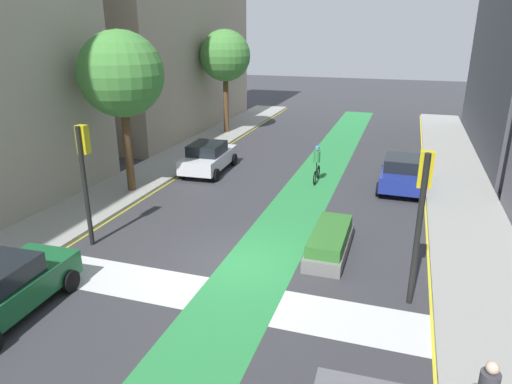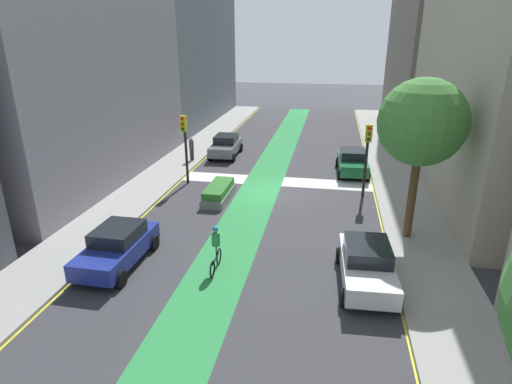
{
  "view_description": "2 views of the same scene",
  "coord_description": "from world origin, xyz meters",
  "px_view_note": "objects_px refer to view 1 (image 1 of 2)",
  "views": [
    {
      "loc": [
        4.75,
        -12.45,
        7.2
      ],
      "look_at": [
        -0.27,
        3.0,
        1.41
      ],
      "focal_mm": 32.42,
      "sensor_mm": 36.0,
      "label": 1
    },
    {
      "loc": [
        -3.27,
        23.12,
        8.71
      ],
      "look_at": [
        0.13,
        4.45,
        1.62
      ],
      "focal_mm": 29.53,
      "sensor_mm": 36.0,
      "label": 2
    }
  ],
  "objects_px": {
    "street_tree_near": "(121,75)",
    "cyclist_in_lane": "(317,163)",
    "car_white_left_far": "(208,157)",
    "car_blue_right_far": "(402,172)",
    "median_planter": "(330,242)",
    "traffic_signal_near_left": "(84,163)",
    "traffic_signal_near_right": "(422,200)",
    "street_tree_far": "(225,56)",
    "car_green_left_near": "(1,289)"
  },
  "relations": [
    {
      "from": "street_tree_near",
      "to": "cyclist_in_lane",
      "type": "bearing_deg",
      "value": 28.01
    },
    {
      "from": "car_white_left_far",
      "to": "car_blue_right_far",
      "type": "distance_m",
      "value": 9.73
    },
    {
      "from": "car_blue_right_far",
      "to": "median_planter",
      "type": "xyz_separation_m",
      "value": [
        -2.1,
        -7.68,
        -0.4
      ]
    },
    {
      "from": "car_white_left_far",
      "to": "car_blue_right_far",
      "type": "relative_size",
      "value": 1.01
    },
    {
      "from": "traffic_signal_near_left",
      "to": "car_white_left_far",
      "type": "bearing_deg",
      "value": 87.41
    },
    {
      "from": "traffic_signal_near_right",
      "to": "street_tree_far",
      "type": "relative_size",
      "value": 0.61
    },
    {
      "from": "car_green_left_near",
      "to": "street_tree_far",
      "type": "bearing_deg",
      "value": 96.53
    },
    {
      "from": "street_tree_near",
      "to": "street_tree_far",
      "type": "xyz_separation_m",
      "value": [
        -0.44,
        13.09,
        0.06
      ]
    },
    {
      "from": "car_green_left_near",
      "to": "street_tree_near",
      "type": "relative_size",
      "value": 0.61
    },
    {
      "from": "car_blue_right_far",
      "to": "cyclist_in_lane",
      "type": "bearing_deg",
      "value": -175.94
    },
    {
      "from": "traffic_signal_near_right",
      "to": "median_planter",
      "type": "height_order",
      "value": "traffic_signal_near_right"
    },
    {
      "from": "traffic_signal_near_right",
      "to": "median_planter",
      "type": "xyz_separation_m",
      "value": [
        -2.62,
        2.2,
        -2.6
      ]
    },
    {
      "from": "median_planter",
      "to": "car_blue_right_far",
      "type": "bearing_deg",
      "value": 74.67
    },
    {
      "from": "car_green_left_near",
      "to": "street_tree_far",
      "type": "height_order",
      "value": "street_tree_far"
    },
    {
      "from": "street_tree_near",
      "to": "street_tree_far",
      "type": "relative_size",
      "value": 1.0
    },
    {
      "from": "cyclist_in_lane",
      "to": "median_planter",
      "type": "distance_m",
      "value": 7.65
    },
    {
      "from": "traffic_signal_near_right",
      "to": "street_tree_near",
      "type": "distance_m",
      "value": 13.66
    },
    {
      "from": "car_blue_right_far",
      "to": "street_tree_near",
      "type": "relative_size",
      "value": 0.6
    },
    {
      "from": "car_white_left_far",
      "to": "street_tree_far",
      "type": "distance_m",
      "value": 10.39
    },
    {
      "from": "cyclist_in_lane",
      "to": "median_planter",
      "type": "bearing_deg",
      "value": -75.66
    },
    {
      "from": "traffic_signal_near_left",
      "to": "median_planter",
      "type": "xyz_separation_m",
      "value": [
        8.04,
        1.83,
        -2.55
      ]
    },
    {
      "from": "traffic_signal_near_left",
      "to": "car_green_left_near",
      "type": "relative_size",
      "value": 0.98
    },
    {
      "from": "car_white_left_far",
      "to": "cyclist_in_lane",
      "type": "xyz_separation_m",
      "value": [
        5.73,
        0.05,
        0.17
      ]
    },
    {
      "from": "car_green_left_near",
      "to": "street_tree_near",
      "type": "distance_m",
      "value": 10.74
    },
    {
      "from": "traffic_signal_near_left",
      "to": "cyclist_in_lane",
      "type": "relative_size",
      "value": 2.26
    },
    {
      "from": "cyclist_in_lane",
      "to": "median_planter",
      "type": "height_order",
      "value": "cyclist_in_lane"
    },
    {
      "from": "street_tree_far",
      "to": "car_blue_right_far",
      "type": "bearing_deg",
      "value": -35.26
    },
    {
      "from": "street_tree_near",
      "to": "traffic_signal_near_left",
      "type": "bearing_deg",
      "value": -71.88
    },
    {
      "from": "traffic_signal_near_right",
      "to": "median_planter",
      "type": "relative_size",
      "value": 1.26
    },
    {
      "from": "car_blue_right_far",
      "to": "traffic_signal_near_right",
      "type": "bearing_deg",
      "value": -87.01
    },
    {
      "from": "traffic_signal_near_right",
      "to": "car_green_left_near",
      "type": "distance_m",
      "value": 11.17
    },
    {
      "from": "street_tree_far",
      "to": "median_planter",
      "type": "height_order",
      "value": "street_tree_far"
    },
    {
      "from": "street_tree_near",
      "to": "car_white_left_far",
      "type": "bearing_deg",
      "value": 63.2
    },
    {
      "from": "car_green_left_near",
      "to": "street_tree_near",
      "type": "bearing_deg",
      "value": 102.72
    },
    {
      "from": "traffic_signal_near_left",
      "to": "street_tree_far",
      "type": "xyz_separation_m",
      "value": [
        -2.1,
        18.16,
        2.42
      ]
    },
    {
      "from": "cyclist_in_lane",
      "to": "street_tree_far",
      "type": "distance_m",
      "value": 12.93
    },
    {
      "from": "car_green_left_near",
      "to": "cyclist_in_lane",
      "type": "relative_size",
      "value": 2.3
    },
    {
      "from": "traffic_signal_near_right",
      "to": "car_white_left_far",
      "type": "relative_size",
      "value": 1.0
    },
    {
      "from": "cyclist_in_lane",
      "to": "median_planter",
      "type": "xyz_separation_m",
      "value": [
        1.89,
        -7.39,
        -0.57
      ]
    },
    {
      "from": "traffic_signal_near_left",
      "to": "median_planter",
      "type": "bearing_deg",
      "value": 12.83
    },
    {
      "from": "traffic_signal_near_left",
      "to": "car_white_left_far",
      "type": "xyz_separation_m",
      "value": [
        0.42,
        9.18,
        -2.15
      ]
    },
    {
      "from": "traffic_signal_near_left",
      "to": "car_green_left_near",
      "type": "height_order",
      "value": "traffic_signal_near_left"
    },
    {
      "from": "car_white_left_far",
      "to": "street_tree_far",
      "type": "xyz_separation_m",
      "value": [
        -2.51,
        8.99,
        4.56
      ]
    },
    {
      "from": "traffic_signal_near_right",
      "to": "cyclist_in_lane",
      "type": "relative_size",
      "value": 2.3
    },
    {
      "from": "car_white_left_far",
      "to": "street_tree_far",
      "type": "relative_size",
      "value": 0.61
    },
    {
      "from": "traffic_signal_near_right",
      "to": "cyclist_in_lane",
      "type": "distance_m",
      "value": 10.79
    },
    {
      "from": "median_planter",
      "to": "car_white_left_far",
      "type": "bearing_deg",
      "value": 136.07
    },
    {
      "from": "traffic_signal_near_right",
      "to": "car_green_left_near",
      "type": "relative_size",
      "value": 1.0
    },
    {
      "from": "car_green_left_near",
      "to": "cyclist_in_lane",
      "type": "bearing_deg",
      "value": 67.5
    },
    {
      "from": "street_tree_far",
      "to": "cyclist_in_lane",
      "type": "bearing_deg",
      "value": -47.3
    }
  ]
}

